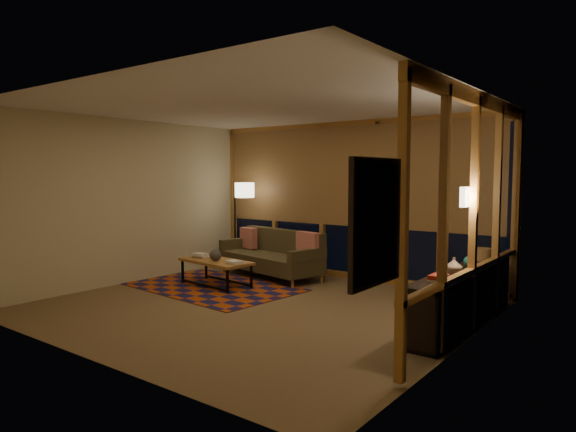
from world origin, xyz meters
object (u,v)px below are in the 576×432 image
Objects in this scene: coffee_table at (216,273)px; sofa at (270,254)px; floor_lamp at (235,225)px; bookshelf at (462,297)px.

sofa is at bearing 84.14° from coffee_table.
coffee_table is 1.81m from floor_lamp.
floor_lamp is at bearing 129.00° from coffee_table.
floor_lamp is (-0.91, 1.44, 0.62)m from coffee_table.
floor_lamp is 0.63× the size of bookshelf.
sofa is 1.19× the size of floor_lamp.
sofa is at bearing 1.68° from floor_lamp.
sofa is 1.28m from floor_lamp.
coffee_table is 0.48× the size of bookshelf.
bookshelf reaches higher than coffee_table.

